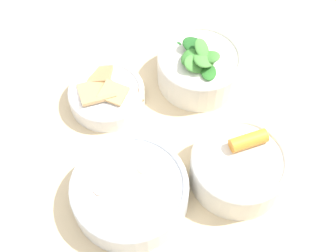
# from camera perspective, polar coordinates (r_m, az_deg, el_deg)

# --- Properties ---
(dining_table) EXTENTS (1.24, 0.87, 0.77)m
(dining_table) POSITION_cam_1_polar(r_m,az_deg,el_deg) (0.92, -2.19, -3.29)
(dining_table) COLOR beige
(dining_table) RESTS_ON ground_plane
(bowl_carrots) EXTENTS (0.15, 0.15, 0.08)m
(bowl_carrots) POSITION_cam_1_polar(r_m,az_deg,el_deg) (0.75, 8.58, -4.93)
(bowl_carrots) COLOR silver
(bowl_carrots) RESTS_ON dining_table
(bowl_greens) EXTENTS (0.15, 0.15, 0.10)m
(bowl_greens) POSITION_cam_1_polar(r_m,az_deg,el_deg) (0.85, 3.85, 7.27)
(bowl_greens) COLOR silver
(bowl_greens) RESTS_ON dining_table
(bowl_beans_hotdog) EXTENTS (0.18, 0.18, 0.05)m
(bowl_beans_hotdog) POSITION_cam_1_polar(r_m,az_deg,el_deg) (0.73, -4.65, -8.02)
(bowl_beans_hotdog) COLOR silver
(bowl_beans_hotdog) RESTS_ON dining_table
(bowl_cookies) EXTENTS (0.13, 0.13, 0.04)m
(bowl_cookies) POSITION_cam_1_polar(r_m,az_deg,el_deg) (0.84, -7.44, 3.84)
(bowl_cookies) COLOR white
(bowl_cookies) RESTS_ON dining_table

